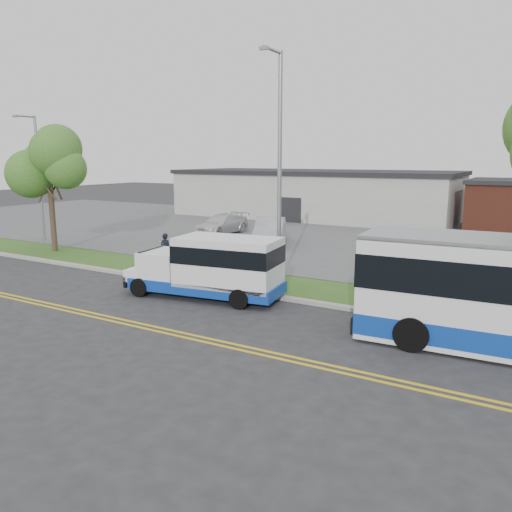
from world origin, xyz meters
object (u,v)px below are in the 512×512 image
Objects in this scene: streetlight_near at (279,163)px; parked_car_b at (221,224)px; streetlight_far at (38,173)px; pedestrian at (166,249)px; tree_west at (48,164)px; shuttle_bus at (214,266)px; parked_car_a at (270,231)px.

parked_car_b is (-10.37, 10.98, -4.43)m from streetlight_near.
streetlight_far is 12.97m from pedestrian.
tree_west is 1.43× the size of parked_car_b.
pedestrian reaches higher than parked_car_b.
tree_west is 12.27m from parked_car_b.
streetlight_near is (15.00, -0.47, 0.11)m from tree_west.
pedestrian is 0.34× the size of parked_car_b.
streetlight_near is 1.97× the size of parked_car_b.
streetlight_far is 1.66× the size of parked_car_b.
shuttle_bus reaches higher than pedestrian.
shuttle_bus is 16.41m from parked_car_b.
tree_west reaches higher than parked_car_b.
parked_car_a is at bearing 40.46° from tree_west.
streetlight_far is 18.70m from shuttle_bus.
streetlight_far is at bearing -179.79° from parked_car_a.
parked_car_a is 1.04× the size of parked_car_b.
parked_car_a is (1.47, 8.19, -0.00)m from pedestrian.
parked_car_b is at bearing 133.36° from streetlight_near.
shuttle_bus is (17.61, -5.43, -3.17)m from streetlight_far.
parked_car_a is 5.58m from parked_car_b.
streetlight_near reaches higher than tree_west.
streetlight_far reaches higher than parked_car_b.
streetlight_far reaches higher than tree_west.
shuttle_bus is 12.18m from parked_car_a.
parked_car_b is (8.63, 8.29, -3.68)m from streetlight_far.
tree_west is 9.30m from pedestrian.
shuttle_bus is at bearing -13.31° from tree_west.
streetlight_near is 1.19× the size of streetlight_far.
shuttle_bus reaches higher than parked_car_b.
tree_west is 4.17× the size of pedestrian.
streetlight_far is at bearing -12.64° from pedestrian.
tree_west is 0.86× the size of streetlight_far.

